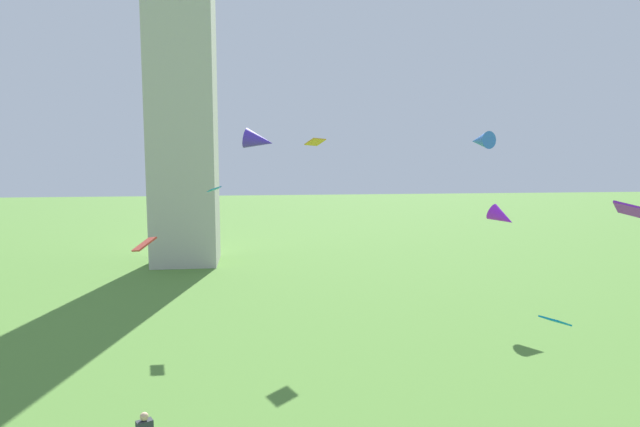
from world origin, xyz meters
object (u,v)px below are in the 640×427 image
Objects in this scene: kite_flying_0 at (144,244)px; kite_flying_5 at (481,141)px; kite_flying_7 at (214,189)px; kite_flying_1 at (502,217)px; kite_flying_3 at (637,212)px; kite_flying_4 at (315,142)px; kite_flying_6 at (555,321)px; kite_flying_8 at (259,141)px.

kite_flying_0 is 0.86× the size of kite_flying_5.
kite_flying_7 is at bearing -47.72° from kite_flying_5.
kite_flying_3 is at bearing -117.07° from kite_flying_1.
kite_flying_1 is at bearing 154.87° from kite_flying_3.
kite_flying_4 reaches higher than kite_flying_6.
kite_flying_3 is at bearing -84.08° from kite_flying_8.
kite_flying_0 is 16.09m from kite_flying_5.
kite_flying_5 is 15.12m from kite_flying_7.
kite_flying_3 is 1.56× the size of kite_flying_4.
kite_flying_0 is 13.34m from kite_flying_6.
kite_flying_6 is 20.22m from kite_flying_7.
kite_flying_5 is at bearing 49.45° from kite_flying_6.
kite_flying_5 is at bearing -157.11° from kite_flying_3.
kite_flying_4 is 1.19× the size of kite_flying_7.
kite_flying_7 is at bearing 30.00° from kite_flying_8.
kite_flying_0 is 21.89m from kite_flying_1.
kite_flying_5 is at bearing -163.56° from kite_flying_1.
kite_flying_6 is at bearing -160.47° from kite_flying_7.
kite_flying_4 is 9.47m from kite_flying_8.
kite_flying_6 is 0.76× the size of kite_flying_8.
kite_flying_3 is 17.01m from kite_flying_4.
kite_flying_5 reaches higher than kite_flying_1.
kite_flying_5 is 10.56m from kite_flying_6.
kite_flying_0 is 1.04× the size of kite_flying_7.
kite_flying_8 is at bearing -11.18° from kite_flying_5.
kite_flying_1 is 1.31× the size of kite_flying_8.
kite_flying_4 is 18.33m from kite_flying_6.
kite_flying_7 is (1.10, 14.36, 0.80)m from kite_flying_0.
kite_flying_7 reaches higher than kite_flying_3.
kite_flying_5 is at bearing -69.77° from kite_flying_8.
kite_flying_1 is 1.71× the size of kite_flying_6.
kite_flying_4 is at bearing -65.51° from kite_flying_5.
kite_flying_5 is 0.91× the size of kite_flying_8.
kite_flying_4 reaches higher than kite_flying_3.
kite_flying_7 reaches higher than kite_flying_1.
kite_flying_8 is at bearing -58.50° from kite_flying_0.
kite_flying_1 is 8.01m from kite_flying_5.
kite_flying_7 reaches higher than kite_flying_6.
kite_flying_8 is at bearing 179.68° from kite_flying_7.
kite_flying_4 is (-10.85, 2.06, 4.41)m from kite_flying_1.
kite_flying_0 is at bearing 20.53° from kite_flying_4.
kite_flying_5 is at bearing -89.22° from kite_flying_0.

